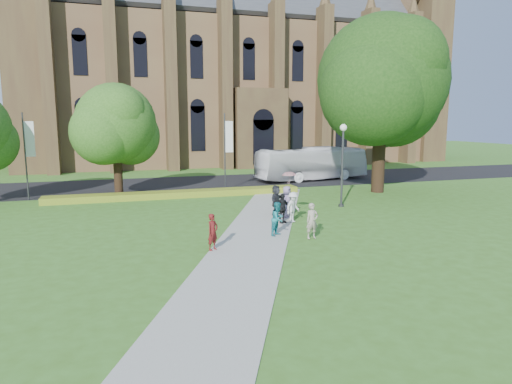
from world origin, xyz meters
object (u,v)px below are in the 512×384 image
object	(u,v)px
large_tree	(382,81)
tour_coach	(312,164)
streetlamp	(343,155)
pedestrian_0	(213,232)

from	to	relation	value
large_tree	tour_coach	xyz separation A→B (m)	(-1.92, 7.90, -6.84)
large_tree	tour_coach	distance (m)	10.63
streetlamp	pedestrian_0	xyz separation A→B (m)	(-9.96, -7.30, -2.47)
large_tree	pedestrian_0	bearing A→B (deg)	-142.65
streetlamp	pedestrian_0	distance (m)	12.59
large_tree	tour_coach	bearing A→B (deg)	103.66
streetlamp	large_tree	world-z (taller)	large_tree
streetlamp	large_tree	xyz separation A→B (m)	(5.50, 4.50, 5.07)
streetlamp	large_tree	size ratio (longest dim) A/B	0.40
large_tree	pedestrian_0	size ratio (longest dim) A/B	8.44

